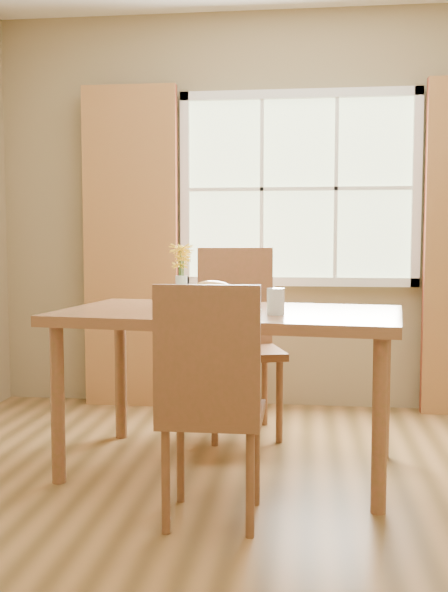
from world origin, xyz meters
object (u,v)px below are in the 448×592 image
dining_table (230,327)px  croissant_sandwich (212,295)px  water_glass (276,302)px  flower_vase (181,267)px  chair_far (238,331)px  chair_near (210,395)px

dining_table → croissant_sandwich: bearing=-121.0°
croissant_sandwich → water_glass: 0.32m
flower_vase → chair_far: bearing=62.7°
dining_table → water_glass: (0.24, -0.17, 0.14)m
water_glass → chair_near: bearing=-113.6°
chair_near → flower_vase: size_ratio=3.03×
dining_table → flower_vase: 0.46m
chair_near → water_glass: 0.67m
chair_near → chair_far: (-0.03, 1.42, 0.06)m
dining_table → chair_far: chair_far is taller
water_glass → flower_vase: flower_vase is taller
chair_far → croissant_sandwich: bearing=-109.8°
croissant_sandwich → water_glass: croissant_sandwich is taller
flower_vase → water_glass: bearing=-36.8°
chair_near → croissant_sandwich: (-0.07, 0.61, 0.35)m
chair_near → water_glass: bearing=66.1°
water_glass → flower_vase: bearing=143.2°
chair_near → chair_far: chair_far is taller
water_glass → chair_far: bearing=106.6°
croissant_sandwich → water_glass: bearing=0.1°
flower_vase → chair_near: bearing=-73.0°
dining_table → croissant_sandwich: (-0.07, -0.09, 0.17)m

